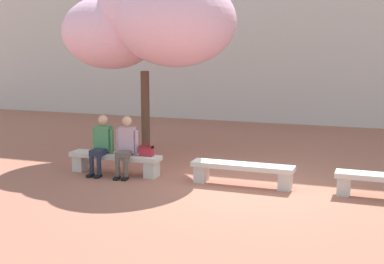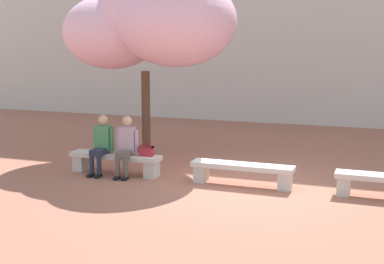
{
  "view_description": "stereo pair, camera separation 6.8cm",
  "coord_description": "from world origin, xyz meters",
  "px_view_note": "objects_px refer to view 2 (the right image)",
  "views": [
    {
      "loc": [
        2.47,
        -10.24,
        2.94
      ],
      "look_at": [
        -1.14,
        0.2,
        1.0
      ],
      "focal_mm": 50.0,
      "sensor_mm": 36.0,
      "label": 1
    },
    {
      "loc": [
        2.53,
        -10.22,
        2.94
      ],
      "look_at": [
        -1.14,
        0.2,
        1.0
      ],
      "focal_mm": 50.0,
      "sensor_mm": 36.0,
      "label": 2
    }
  ],
  "objects_px": {
    "stone_bench_near_west": "(242,170)",
    "handbag": "(146,150)",
    "stone_bench_west_end": "(115,160)",
    "cherry_tree_main": "(149,23)",
    "person_seated_left": "(102,142)",
    "person_seated_right": "(126,144)"
  },
  "relations": [
    {
      "from": "stone_bench_near_west",
      "to": "cherry_tree_main",
      "type": "relative_size",
      "value": 0.47
    },
    {
      "from": "stone_bench_west_end",
      "to": "handbag",
      "type": "bearing_deg",
      "value": 1.58
    },
    {
      "from": "person_seated_left",
      "to": "person_seated_right",
      "type": "xyz_separation_m",
      "value": [
        0.59,
        0.0,
        0.0
      ]
    },
    {
      "from": "person_seated_right",
      "to": "handbag",
      "type": "distance_m",
      "value": 0.46
    },
    {
      "from": "person_seated_left",
      "to": "person_seated_right",
      "type": "relative_size",
      "value": 1.0
    },
    {
      "from": "stone_bench_near_west",
      "to": "handbag",
      "type": "xyz_separation_m",
      "value": [
        -2.12,
        0.02,
        0.27
      ]
    },
    {
      "from": "stone_bench_west_end",
      "to": "cherry_tree_main",
      "type": "xyz_separation_m",
      "value": [
        0.09,
        1.74,
        2.99
      ]
    },
    {
      "from": "stone_bench_near_west",
      "to": "person_seated_right",
      "type": "relative_size",
      "value": 1.62
    },
    {
      "from": "stone_bench_west_end",
      "to": "person_seated_left",
      "type": "xyz_separation_m",
      "value": [
        -0.29,
        -0.05,
        0.39
      ]
    },
    {
      "from": "stone_bench_west_end",
      "to": "stone_bench_near_west",
      "type": "xyz_separation_m",
      "value": [
        2.86,
        0.0,
        0.0
      ]
    },
    {
      "from": "person_seated_left",
      "to": "person_seated_right",
      "type": "distance_m",
      "value": 0.59
    },
    {
      "from": "person_seated_left",
      "to": "cherry_tree_main",
      "type": "relative_size",
      "value": 0.29
    },
    {
      "from": "person_seated_right",
      "to": "cherry_tree_main",
      "type": "height_order",
      "value": "cherry_tree_main"
    },
    {
      "from": "handbag",
      "to": "stone_bench_near_west",
      "type": "bearing_deg",
      "value": -0.55
    },
    {
      "from": "person_seated_left",
      "to": "stone_bench_near_west",
      "type": "bearing_deg",
      "value": 0.97
    },
    {
      "from": "stone_bench_west_end",
      "to": "person_seated_right",
      "type": "height_order",
      "value": "person_seated_right"
    },
    {
      "from": "person_seated_left",
      "to": "handbag",
      "type": "xyz_separation_m",
      "value": [
        1.03,
        0.07,
        -0.12
      ]
    },
    {
      "from": "cherry_tree_main",
      "to": "stone_bench_west_end",
      "type": "bearing_deg",
      "value": -93.08
    },
    {
      "from": "person_seated_right",
      "to": "stone_bench_near_west",
      "type": "bearing_deg",
      "value": 1.19
    },
    {
      "from": "cherry_tree_main",
      "to": "person_seated_left",
      "type": "bearing_deg",
      "value": -102.11
    },
    {
      "from": "stone_bench_west_end",
      "to": "stone_bench_near_west",
      "type": "distance_m",
      "value": 2.86
    },
    {
      "from": "stone_bench_near_west",
      "to": "handbag",
      "type": "height_order",
      "value": "handbag"
    }
  ]
}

